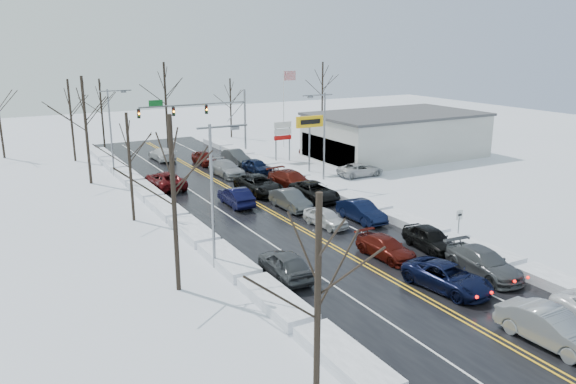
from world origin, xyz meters
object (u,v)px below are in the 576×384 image
dealership_building (396,135)px  traffic_signal_mast (206,113)px  flagpole (285,102)px  oncoming_car_0 (236,205)px  tires_plus_sign (310,125)px

dealership_building → traffic_signal_mast: bearing=154.1°
flagpole → oncoming_car_0: bearing=-127.5°
tires_plus_sign → oncoming_car_0: tires_plus_sign is taller
flagpole → dealership_building: size_ratio=0.49×
tires_plus_sign → oncoming_car_0: bearing=-146.6°
flagpole → dealership_building: bearing=-53.7°
tires_plus_sign → dealership_building: (13.48, 2.01, -2.34)m
tires_plus_sign → oncoming_car_0: 15.47m
oncoming_car_0 → tires_plus_sign: bearing=-145.2°
traffic_signal_mast → dealership_building: (20.53, -9.99, -2.82)m
traffic_signal_mast → flagpole: size_ratio=1.33×
flagpole → oncoming_car_0: (-16.90, -22.06, -5.93)m
dealership_building → oncoming_car_0: (-25.71, -10.06, -2.66)m
traffic_signal_mast → oncoming_car_0: bearing=-104.5°
oncoming_car_0 → dealership_building: bearing=-157.2°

